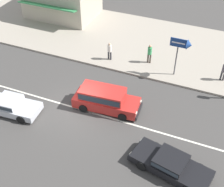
% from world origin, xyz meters
% --- Properties ---
extents(ground_plane, '(160.00, 160.00, 0.00)m').
position_xyz_m(ground_plane, '(0.00, 0.00, 0.00)').
color(ground_plane, '#423F3D').
extents(lane_centre_stripe, '(50.40, 0.14, 0.01)m').
position_xyz_m(lane_centre_stripe, '(0.00, 0.00, 0.00)').
color(lane_centre_stripe, silver).
rests_on(lane_centre_stripe, ground).
extents(kerb_strip, '(68.00, 10.00, 0.15)m').
position_xyz_m(kerb_strip, '(0.00, 10.17, 0.07)').
color(kerb_strip, '#9E9384').
rests_on(kerb_strip, ground).
extents(sedan_silver_2, '(4.33, 2.09, 1.06)m').
position_xyz_m(sedan_silver_2, '(-4.37, -1.97, 0.53)').
color(sedan_silver_2, '#B7BABF').
rests_on(sedan_silver_2, ground).
extents(sedan_black_4, '(4.87, 2.64, 1.06)m').
position_xyz_m(sedan_black_4, '(7.01, -2.62, 0.54)').
color(sedan_black_4, black).
rests_on(sedan_black_4, ground).
extents(minivan_red_5, '(4.74, 2.14, 1.56)m').
position_xyz_m(minivan_red_5, '(1.48, 0.84, 0.84)').
color(minivan_red_5, red).
rests_on(minivan_red_5, ground).
extents(arrow_signboard, '(1.60, 0.75, 3.24)m').
position_xyz_m(arrow_signboard, '(5.58, 6.35, 2.87)').
color(arrow_signboard, '#4C4C51').
rests_on(arrow_signboard, kerb_strip).
extents(pedestrian_near_clock, '(0.34, 0.34, 1.59)m').
position_xyz_m(pedestrian_near_clock, '(8.59, 7.08, 1.07)').
color(pedestrian_near_clock, '#333338').
rests_on(pedestrian_near_clock, kerb_strip).
extents(pedestrian_mid_kerb, '(0.34, 0.34, 1.56)m').
position_xyz_m(pedestrian_mid_kerb, '(-0.53, 6.41, 1.05)').
color(pedestrian_mid_kerb, '#333338').
rests_on(pedestrian_mid_kerb, kerb_strip).
extents(pedestrian_by_shop, '(0.34, 0.34, 1.66)m').
position_xyz_m(pedestrian_by_shop, '(2.67, 7.24, 1.12)').
color(pedestrian_by_shop, '#4C4238').
rests_on(pedestrian_by_shop, kerb_strip).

